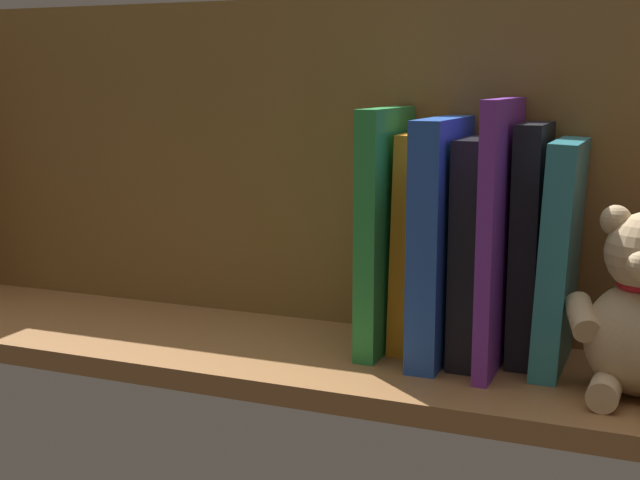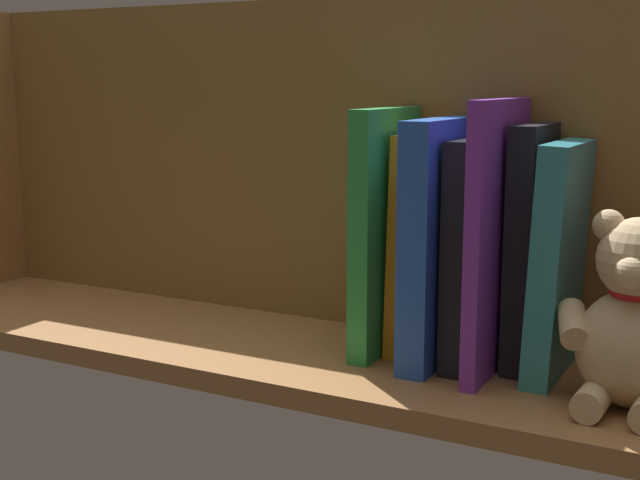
% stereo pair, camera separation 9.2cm
% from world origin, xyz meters
% --- Properties ---
extents(ground_plane, '(1.14, 0.25, 0.02)m').
position_xyz_m(ground_plane, '(0.00, 0.00, -0.01)').
color(ground_plane, '#9E6B3D').
extents(shelf_back_panel, '(1.14, 0.02, 0.37)m').
position_xyz_m(shelf_back_panel, '(0.00, -0.10, 0.19)').
color(shelf_back_panel, olive).
rests_on(shelf_back_panel, ground_plane).
extents(teddy_bear, '(0.14, 0.11, 0.17)m').
position_xyz_m(teddy_bear, '(-0.32, 0.03, 0.08)').
color(teddy_bear, '#D1B284').
rests_on(teddy_bear, ground_plane).
extents(book_2, '(0.04, 0.13, 0.23)m').
position_xyz_m(book_2, '(-0.24, -0.03, 0.11)').
color(book_2, teal).
rests_on(book_2, ground_plane).
extents(book_3, '(0.03, 0.10, 0.24)m').
position_xyz_m(book_3, '(-0.21, -0.04, 0.12)').
color(book_3, black).
rests_on(book_3, ground_plane).
extents(book_4, '(0.01, 0.15, 0.27)m').
position_xyz_m(book_4, '(-0.19, -0.01, 0.13)').
color(book_4, purple).
rests_on(book_4, ground_plane).
extents(book_5, '(0.03, 0.13, 0.23)m').
position_xyz_m(book_5, '(-0.16, -0.03, 0.11)').
color(book_5, black).
rests_on(book_5, ground_plane).
extents(book_6, '(0.03, 0.15, 0.25)m').
position_xyz_m(book_6, '(-0.13, -0.02, 0.12)').
color(book_6, blue).
rests_on(book_6, ground_plane).
extents(book_7, '(0.03, 0.10, 0.23)m').
position_xyz_m(book_7, '(-0.09, -0.04, 0.11)').
color(book_7, orange).
rests_on(book_7, ground_plane).
extents(book_8, '(0.02, 0.13, 0.26)m').
position_xyz_m(book_8, '(-0.06, -0.02, 0.13)').
color(book_8, green).
rests_on(book_8, ground_plane).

